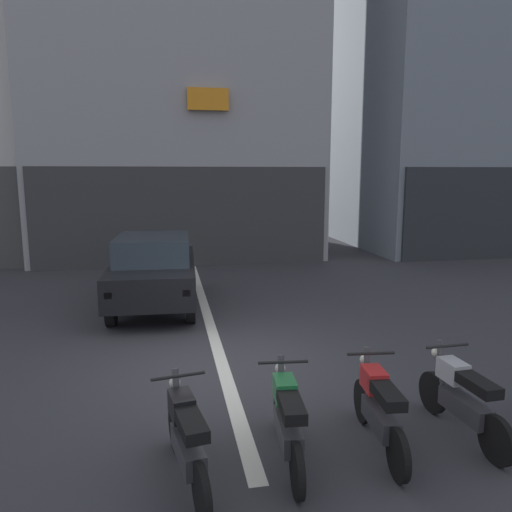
% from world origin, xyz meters
% --- Properties ---
extents(ground_plane, '(120.00, 120.00, 0.00)m').
position_xyz_m(ground_plane, '(0.00, 0.00, 0.00)').
color(ground_plane, '#333338').
extents(lane_centre_line, '(0.20, 18.00, 0.01)m').
position_xyz_m(lane_centre_line, '(0.00, 6.00, 0.00)').
color(lane_centre_line, silver).
rests_on(lane_centre_line, ground).
extents(building_mid_block, '(9.81, 8.85, 14.58)m').
position_xyz_m(building_mid_block, '(-0.25, 12.99, 7.28)').
color(building_mid_block, '#9E9EA3').
rests_on(building_mid_block, ground).
extents(building_far_right, '(10.40, 9.87, 19.96)m').
position_xyz_m(building_far_right, '(12.07, 12.99, 9.96)').
color(building_far_right, gray).
rests_on(building_far_right, ground).
extents(car_black_crossing_near, '(1.93, 4.17, 1.64)m').
position_xyz_m(car_black_crossing_near, '(-1.09, 3.70, 0.89)').
color(car_black_crossing_near, black).
rests_on(car_black_crossing_near, ground).
extents(motorcycle_black_row_leftmost, '(0.55, 1.66, 0.98)m').
position_xyz_m(motorcycle_black_row_leftmost, '(-0.67, -2.77, 0.46)').
color(motorcycle_black_row_leftmost, black).
rests_on(motorcycle_black_row_leftmost, ground).
extents(motorcycle_green_row_left_mid, '(0.55, 1.67, 0.98)m').
position_xyz_m(motorcycle_green_row_left_mid, '(0.37, -2.61, 0.46)').
color(motorcycle_green_row_left_mid, black).
rests_on(motorcycle_green_row_left_mid, ground).
extents(motorcycle_red_row_centre, '(0.55, 1.67, 0.98)m').
position_xyz_m(motorcycle_red_row_centre, '(1.42, -2.54, 0.46)').
color(motorcycle_red_row_centre, black).
rests_on(motorcycle_red_row_centre, ground).
extents(motorcycle_silver_row_right_mid, '(0.55, 1.67, 0.98)m').
position_xyz_m(motorcycle_silver_row_right_mid, '(2.46, -2.47, 0.46)').
color(motorcycle_silver_row_right_mid, black).
rests_on(motorcycle_silver_row_right_mid, ground).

